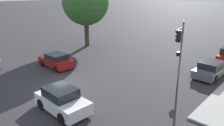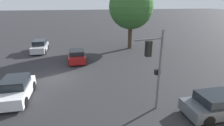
% 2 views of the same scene
% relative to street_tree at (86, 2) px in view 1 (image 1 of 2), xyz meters
% --- Properties ---
extents(ground_plane, '(300.00, 300.00, 0.00)m').
position_rel_street_tree_xyz_m(ground_plane, '(8.83, -10.48, -6.01)').
color(ground_plane, '#28282B').
extents(street_tree, '(6.28, 6.28, 9.18)m').
position_rel_street_tree_xyz_m(street_tree, '(0.00, 0.00, 0.00)').
color(street_tree, '#423323').
rests_on(street_tree, ground_plane).
extents(traffic_signal, '(0.70, 1.98, 5.21)m').
position_rel_street_tree_xyz_m(traffic_signal, '(15.52, -4.03, -2.64)').
color(traffic_signal, '#515456').
rests_on(traffic_signal, ground_plane).
extents(crossing_car_0, '(3.97, 2.06, 1.42)m').
position_rel_street_tree_xyz_m(crossing_car_0, '(4.42, -8.13, -5.34)').
color(crossing_car_0, maroon).
rests_on(crossing_car_0, ground_plane).
extents(crossing_car_1, '(4.03, 2.11, 1.57)m').
position_rel_street_tree_xyz_m(crossing_car_1, '(11.96, -12.86, -5.28)').
color(crossing_car_1, silver).
rests_on(crossing_car_1, ground_plane).
extents(parked_car_0, '(2.09, 4.27, 1.46)m').
position_rel_street_tree_xyz_m(parked_car_0, '(17.05, -0.30, -5.32)').
color(parked_car_0, '#4C5156').
rests_on(parked_car_0, ground_plane).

